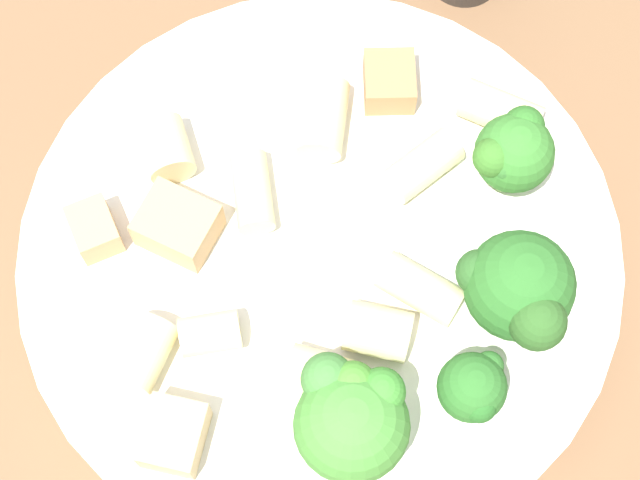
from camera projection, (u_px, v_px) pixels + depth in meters
name	position (u px, v px, depth m)	size (l,w,h in m)	color
ground_plane	(320.00, 277.00, 0.42)	(2.00, 2.00, 0.00)	brown
pasta_bowl	(320.00, 262.00, 0.40)	(0.22, 0.22, 0.03)	silver
broccoli_floret_0	(352.00, 418.00, 0.34)	(0.04, 0.04, 0.04)	#93B766
broccoli_floret_1	(474.00, 388.00, 0.35)	(0.02, 0.02, 0.03)	#84AD60
broccoli_floret_2	(513.00, 152.00, 0.38)	(0.03, 0.03, 0.04)	#9EC175
broccoli_floret_3	(517.00, 294.00, 0.36)	(0.04, 0.04, 0.04)	#9EC175
rigatoni_0	(422.00, 166.00, 0.39)	(0.01, 0.01, 0.03)	beige
rigatoni_1	(167.00, 149.00, 0.39)	(0.02, 0.02, 0.02)	beige
rigatoni_2	(421.00, 289.00, 0.37)	(0.01, 0.01, 0.03)	beige
rigatoni_3	(378.00, 331.00, 0.37)	(0.02, 0.02, 0.02)	beige
rigatoni_4	(324.00, 119.00, 0.40)	(0.02, 0.02, 0.03)	beige
rigatoni_5	(501.00, 111.00, 0.40)	(0.02, 0.02, 0.03)	beige
rigatoni_6	(318.00, 374.00, 0.36)	(0.02, 0.02, 0.02)	beige
rigatoni_7	(144.00, 353.00, 0.36)	(0.02, 0.02, 0.02)	beige
rigatoni_8	(252.00, 192.00, 0.39)	(0.01, 0.01, 0.03)	beige
rigatoni_9	(210.00, 333.00, 0.37)	(0.01, 0.01, 0.02)	beige
chicken_chunk_0	(94.00, 229.00, 0.38)	(0.02, 0.01, 0.01)	tan
chicken_chunk_1	(178.00, 225.00, 0.38)	(0.03, 0.02, 0.02)	tan
chicken_chunk_2	(174.00, 436.00, 0.35)	(0.02, 0.02, 0.02)	tan
chicken_chunk_3	(389.00, 82.00, 0.40)	(0.02, 0.02, 0.01)	#A87A4C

